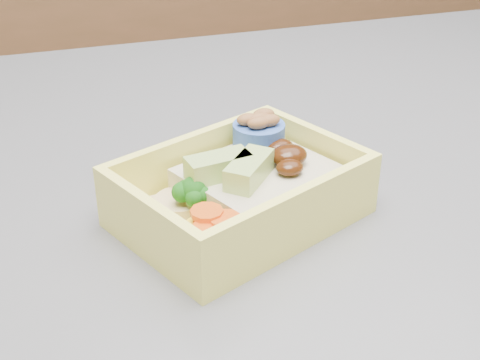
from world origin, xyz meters
name	(u,v)px	position (x,y,z in m)	size (l,w,h in m)	color
bento_box	(244,190)	(-0.18, -0.10, 0.94)	(0.19, 0.17, 0.06)	#FFF669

